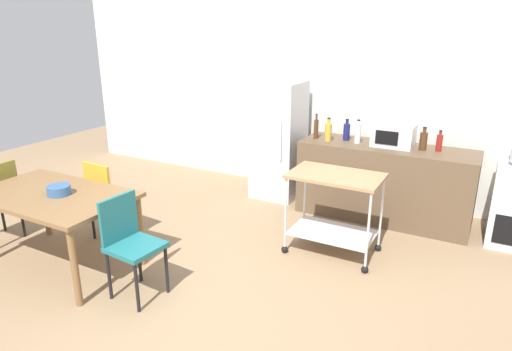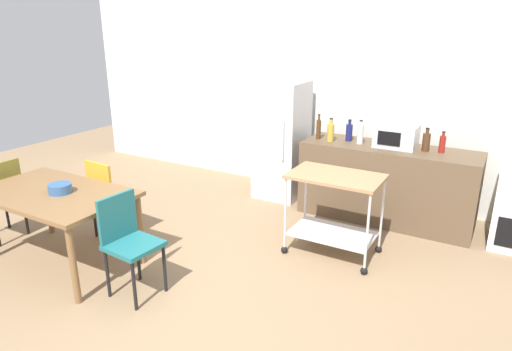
{
  "view_description": "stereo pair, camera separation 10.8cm",
  "coord_description": "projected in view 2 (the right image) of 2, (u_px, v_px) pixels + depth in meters",
  "views": [
    {
      "loc": [
        1.97,
        -2.58,
        2.26
      ],
      "look_at": [
        -0.08,
        1.2,
        0.8
      ],
      "focal_mm": 31.68,
      "sensor_mm": 36.0,
      "label": 1
    },
    {
      "loc": [
        2.07,
        -2.53,
        2.26
      ],
      "look_at": [
        -0.08,
        1.2,
        0.8
      ],
      "focal_mm": 31.68,
      "sensor_mm": 36.0,
      "label": 2
    }
  ],
  "objects": [
    {
      "name": "kitchen_counter",
      "position": [
        386.0,
        184.0,
        5.34
      ],
      "size": [
        2.0,
        0.64,
        0.9
      ],
      "primitive_type": "cube",
      "color": "brown",
      "rests_on": "ground_plane"
    },
    {
      "name": "bottle_vinegar",
      "position": [
        331.0,
        132.0,
        5.42
      ],
      "size": [
        0.08,
        0.08,
        0.28
      ],
      "color": "gold",
      "rests_on": "kitchen_counter"
    },
    {
      "name": "microwave",
      "position": [
        396.0,
        136.0,
        5.17
      ],
      "size": [
        0.46,
        0.35,
        0.26
      ],
      "color": "silver",
      "rests_on": "kitchen_counter"
    },
    {
      "name": "bottle_sesame_oil",
      "position": [
        360.0,
        134.0,
        5.31
      ],
      "size": [
        0.07,
        0.07,
        0.28
      ],
      "color": "silver",
      "rests_on": "kitchen_counter"
    },
    {
      "name": "chair_mustard",
      "position": [
        110.0,
        193.0,
        4.86
      ],
      "size": [
        0.43,
        0.43,
        0.89
      ],
      "rotation": [
        0.0,
        0.0,
        3.06
      ],
      "color": "gold",
      "rests_on": "ground_plane"
    },
    {
      "name": "ground_plane",
      "position": [
        193.0,
        307.0,
        3.78
      ],
      "size": [
        12.0,
        12.0,
        0.0
      ],
      "primitive_type": "plane",
      "color": "#8C7051"
    },
    {
      "name": "back_wall",
      "position": [
        337.0,
        87.0,
        5.94
      ],
      "size": [
        8.4,
        0.12,
        2.9
      ],
      "primitive_type": "cube",
      "color": "silver",
      "rests_on": "ground_plane"
    },
    {
      "name": "bottle_olive_oil",
      "position": [
        319.0,
        129.0,
        5.53
      ],
      "size": [
        0.06,
        0.06,
        0.31
      ],
      "color": "#4C2D19",
      "rests_on": "kitchen_counter"
    },
    {
      "name": "bottle_sparkling_water",
      "position": [
        442.0,
        144.0,
        4.95
      ],
      "size": [
        0.07,
        0.07,
        0.24
      ],
      "color": "maroon",
      "rests_on": "kitchen_counter"
    },
    {
      "name": "fruit_bowl",
      "position": [
        60.0,
        188.0,
        4.21
      ],
      "size": [
        0.21,
        0.21,
        0.09
      ],
      "primitive_type": "cylinder",
      "color": "#33598C",
      "rests_on": "dining_table"
    },
    {
      "name": "chair_olive",
      "position": [
        0.0,
        194.0,
        4.83
      ],
      "size": [
        0.41,
        0.41,
        0.89
      ],
      "rotation": [
        0.0,
        0.0,
        -1.55
      ],
      "color": "olive",
      "rests_on": "ground_plane"
    },
    {
      "name": "dining_table",
      "position": [
        54.0,
        199.0,
        4.28
      ],
      "size": [
        1.5,
        0.9,
        0.75
      ],
      "color": "brown",
      "rests_on": "ground_plane"
    },
    {
      "name": "refrigerator",
      "position": [
        281.0,
        140.0,
        6.01
      ],
      "size": [
        0.6,
        0.63,
        1.55
      ],
      "color": "silver",
      "rests_on": "ground_plane"
    },
    {
      "name": "chair_teal",
      "position": [
        128.0,
        238.0,
        3.84
      ],
      "size": [
        0.43,
        0.43,
        0.89
      ],
      "rotation": [
        0.0,
        0.0,
        1.48
      ],
      "color": "#1E666B",
      "rests_on": "ground_plane"
    },
    {
      "name": "bottle_soda",
      "position": [
        426.0,
        142.0,
        5.01
      ],
      "size": [
        0.08,
        0.08,
        0.26
      ],
      "color": "#4C2D19",
      "rests_on": "kitchen_counter"
    },
    {
      "name": "bottle_soy_sauce",
      "position": [
        349.0,
        132.0,
        5.44
      ],
      "size": [
        0.08,
        0.08,
        0.26
      ],
      "color": "navy",
      "rests_on": "kitchen_counter"
    },
    {
      "name": "kitchen_cart",
      "position": [
        334.0,
        201.0,
        4.49
      ],
      "size": [
        0.91,
        0.57,
        0.85
      ],
      "color": "#A37A51",
      "rests_on": "ground_plane"
    }
  ]
}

